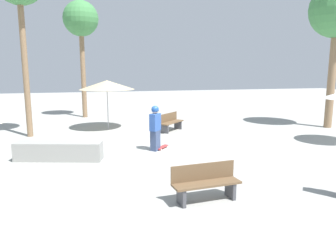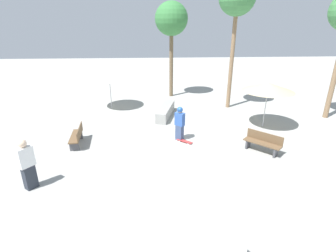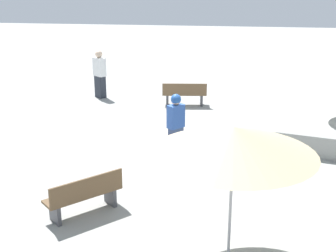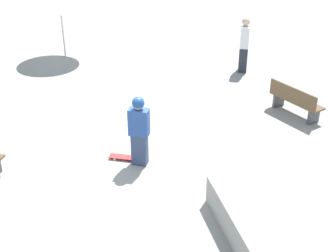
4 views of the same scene
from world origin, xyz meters
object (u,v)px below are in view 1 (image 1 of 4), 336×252
(skateboard, at_px, (162,147))
(bench_far, at_px, (171,122))
(palm_tree_left, at_px, (81,21))
(concrete_ledge, at_px, (59,151))
(bench_near, at_px, (206,183))
(shade_umbrella_tan, at_px, (107,85))
(skater_main, at_px, (155,127))

(skateboard, distance_m, bench_far, 3.49)
(skateboard, bearing_deg, palm_tree_left, 57.67)
(concrete_ledge, height_order, bench_near, bench_near)
(shade_umbrella_tan, distance_m, palm_tree_left, 5.65)
(skater_main, xyz_separation_m, skateboard, (0.22, -0.31, -0.84))
(concrete_ledge, height_order, bench_far, bench_far)
(bench_near, bearing_deg, skateboard, -97.18)
(shade_umbrella_tan, bearing_deg, skater_main, -162.81)
(concrete_ledge, xyz_separation_m, palm_tree_left, (9.50, -0.72, 5.37))
(bench_far, bearing_deg, shade_umbrella_tan, -68.04)
(skateboard, distance_m, palm_tree_left, 10.82)
(skateboard, bearing_deg, skater_main, 164.51)
(palm_tree_left, bearing_deg, concrete_ledge, 175.67)
(concrete_ledge, distance_m, shade_umbrella_tan, 5.86)
(concrete_ledge, bearing_deg, skateboard, -78.79)
(palm_tree_left, bearing_deg, skateboard, -161.47)
(palm_tree_left, bearing_deg, shade_umbrella_tan, -164.62)
(skater_main, distance_m, shade_umbrella_tan, 5.10)
(concrete_ledge, distance_m, palm_tree_left, 10.93)
(skateboard, height_order, concrete_ledge, concrete_ledge)
(skater_main, bearing_deg, concrete_ledge, 139.77)
(bench_near, bearing_deg, palm_tree_left, -84.65)
(skateboard, relative_size, palm_tree_left, 0.11)
(skater_main, distance_m, bench_near, 4.80)
(palm_tree_left, bearing_deg, bench_near, -168.19)
(skater_main, relative_size, bench_near, 1.02)
(bench_near, height_order, shade_umbrella_tan, shade_umbrella_tan)
(skater_main, xyz_separation_m, palm_tree_left, (8.99, 2.63, 4.77))
(bench_far, bearing_deg, bench_near, 36.50)
(skateboard, xyz_separation_m, bench_far, (3.28, -1.13, 0.37))
(concrete_ledge, height_order, palm_tree_left, palm_tree_left)
(bench_near, distance_m, bench_far, 8.36)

